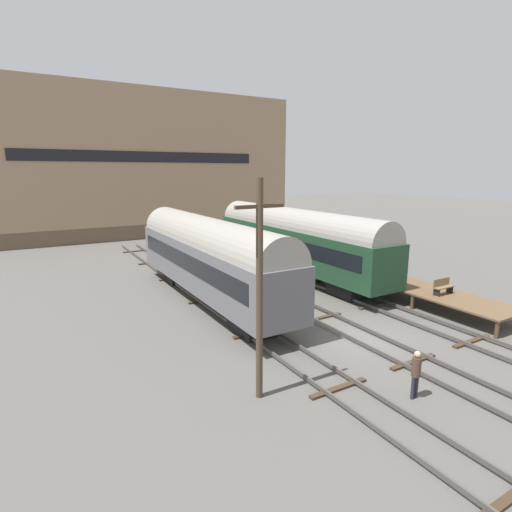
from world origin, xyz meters
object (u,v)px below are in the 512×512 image
Objects in this scene: utility_pole at (259,289)px; person_worker at (416,370)px; train_car_green at (294,238)px; train_car_grey at (208,255)px; bench at (443,286)px.

person_worker is at bearing -31.25° from utility_pole.
utility_pole is at bearing -129.55° from train_car_green.
train_car_grey is 13.86m from bench.
train_car_green is 10.46× the size of person_worker.
bench is (11.05, -8.24, -1.52)m from train_car_grey.
train_car_grey is at bearing -162.62° from train_car_green.
train_car_grey is 2.18× the size of utility_pole.
utility_pole is (-2.78, -10.79, 1.06)m from train_car_grey.
train_car_green is 1.11× the size of train_car_grey.
bench is at bearing 10.44° from utility_pole.
train_car_grey reaches higher than person_worker.
train_car_grey is 11.19m from utility_pole.
train_car_green is 17.52m from person_worker.
utility_pole reaches higher than train_car_grey.
bench is at bearing 30.70° from person_worker.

